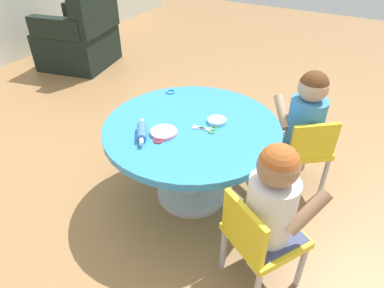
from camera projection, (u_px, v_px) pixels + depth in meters
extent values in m
plane|color=#9E7247|center=(192.00, 193.00, 2.18)|extent=(10.00, 10.00, 0.00)
cylinder|color=silver|center=(192.00, 191.00, 2.17)|extent=(0.44, 0.44, 0.03)
cylinder|color=silver|center=(192.00, 164.00, 2.04)|extent=(0.12, 0.12, 0.47)
cylinder|color=#338CD1|center=(192.00, 128.00, 1.89)|extent=(0.99, 0.99, 0.04)
cylinder|color=#B7B7BC|center=(301.00, 266.00, 1.57)|extent=(0.03, 0.03, 0.28)
cylinder|color=#B7B7BC|center=(265.00, 228.00, 1.76)|extent=(0.03, 0.03, 0.28)
cylinder|color=#B7B7BC|center=(223.00, 248.00, 1.66)|extent=(0.03, 0.03, 0.28)
cube|color=yellow|center=(265.00, 235.00, 1.52)|extent=(0.41, 0.41, 0.04)
cube|color=yellow|center=(244.00, 227.00, 1.40)|extent=(0.16, 0.24, 0.22)
cube|color=#3F4772|center=(265.00, 235.00, 1.52)|extent=(0.37, 0.37, 0.04)
cylinder|color=white|center=(271.00, 208.00, 1.42)|extent=(0.21, 0.21, 0.30)
sphere|color=#997051|center=(278.00, 166.00, 1.29)|extent=(0.17, 0.17, 0.17)
sphere|color=#B25926|center=(279.00, 164.00, 1.29)|extent=(0.16, 0.16, 0.16)
cylinder|color=#997051|center=(308.00, 212.00, 1.37)|extent=(0.21, 0.16, 0.17)
cylinder|color=#997051|center=(272.00, 181.00, 1.53)|extent=(0.21, 0.16, 0.17)
cylinder|color=#B7B7BC|center=(306.00, 152.00, 2.30)|extent=(0.03, 0.03, 0.28)
cylinder|color=#B7B7BC|center=(269.00, 156.00, 2.27)|extent=(0.03, 0.03, 0.28)
cylinder|color=#B7B7BC|center=(324.00, 177.00, 2.09)|extent=(0.03, 0.03, 0.28)
cylinder|color=#B7B7BC|center=(284.00, 181.00, 2.06)|extent=(0.03, 0.03, 0.28)
cube|color=yellow|center=(300.00, 146.00, 2.09)|extent=(0.42, 0.42, 0.04)
cube|color=yellow|center=(314.00, 141.00, 1.91)|extent=(0.19, 0.23, 0.22)
cube|color=#3F4772|center=(300.00, 146.00, 2.09)|extent=(0.38, 0.38, 0.04)
cylinder|color=#3F8CCC|center=(305.00, 122.00, 1.99)|extent=(0.21, 0.21, 0.30)
sphere|color=tan|center=(313.00, 87.00, 1.86)|extent=(0.17, 0.17, 0.17)
sphere|color=#593319|center=(314.00, 85.00, 1.85)|extent=(0.16, 0.16, 0.16)
cylinder|color=tan|center=(316.00, 109.00, 2.07)|extent=(0.20, 0.18, 0.17)
cylinder|color=tan|center=(282.00, 112.00, 2.04)|extent=(0.20, 0.18, 0.17)
cube|color=black|center=(78.00, 47.00, 3.84)|extent=(0.84, 0.84, 0.40)
cube|color=black|center=(95.00, 10.00, 3.52)|extent=(0.72, 0.31, 0.45)
cube|color=black|center=(88.00, 13.00, 3.90)|extent=(0.25, 0.61, 0.20)
cube|color=black|center=(56.00, 28.00, 3.43)|extent=(0.25, 0.61, 0.20)
cylinder|color=#3F72CC|center=(142.00, 132.00, 1.78)|extent=(0.14, 0.12, 0.05)
cylinder|color=white|center=(142.00, 122.00, 1.86)|extent=(0.05, 0.04, 0.02)
cylinder|color=white|center=(141.00, 142.00, 1.70)|extent=(0.05, 0.04, 0.02)
cube|color=silver|center=(202.00, 128.00, 1.85)|extent=(0.06, 0.11, 0.01)
cube|color=silver|center=(202.00, 128.00, 1.85)|extent=(0.01, 0.11, 0.01)
torus|color=green|center=(213.00, 128.00, 1.85)|extent=(0.05, 0.05, 0.01)
torus|color=green|center=(212.00, 132.00, 1.82)|extent=(0.05, 0.05, 0.01)
cylinder|color=pink|center=(164.00, 132.00, 1.81)|extent=(0.14, 0.14, 0.02)
cylinder|color=#8CCCF2|center=(217.00, 121.00, 1.90)|extent=(0.11, 0.11, 0.02)
torus|color=#3F99D8|center=(171.00, 92.00, 2.21)|extent=(0.06, 0.06, 0.01)
torus|color=red|center=(158.00, 140.00, 1.75)|extent=(0.05, 0.05, 0.01)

